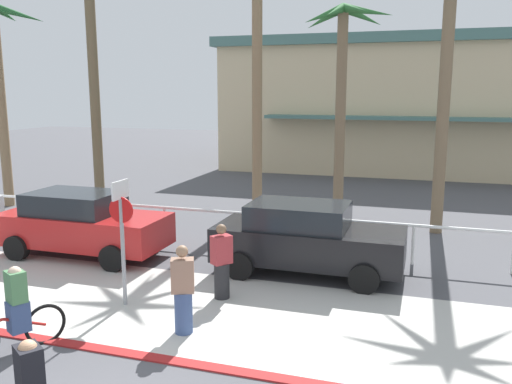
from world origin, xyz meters
The scene contains 15 objects.
ground_plane centered at (0.00, 10.00, 0.00)m, with size 80.00×80.00×0.00m, color #4C4C51.
sidewalk_strip centered at (0.00, 4.20, 0.01)m, with size 44.00×4.00×0.02m, color beige.
curb_paint centered at (0.00, 2.20, 0.01)m, with size 44.00×0.24×0.03m, color maroon.
building_backdrop centered at (2.59, 27.43, 3.53)m, with size 20.04×12.28×7.03m.
rail_fence centered at (0.00, 8.50, 0.84)m, with size 20.65×0.08×1.04m.
stop_sign_bike_lane centered at (-2.02, 4.01, 1.68)m, with size 0.52×0.56×2.56m.
palm_tree_2 centered at (-7.84, 11.94, 7.21)m, with size 3.28×3.43×9.62m.
palm_tree_3 centered at (-2.13, 13.19, 7.29)m, with size 3.67×3.50×10.03m.
palm_tree_4 centered at (0.75, 13.71, 5.32)m, with size 3.11×3.14×7.13m.
palm_tree_5 centered at (3.99, 12.01, 6.78)m, with size 3.34×3.28×9.11m.
car_red_1 centered at (-4.86, 6.64, 0.87)m, with size 4.40×2.02×1.69m.
car_black_2 centered at (1.04, 7.03, 0.87)m, with size 4.40×2.02×1.69m.
cyclist_red_0 centered at (-2.68, 1.73, 0.69)m, with size 0.94×1.62×1.50m.
pedestrian_0 centered at (-0.34, 3.20, 0.75)m, with size 0.47×0.42×1.64m.
pedestrian_1 centered at (-0.29, 4.94, 0.73)m, with size 0.45×0.48×1.60m.
Camera 1 is at (3.63, -5.01, 4.28)m, focal length 37.84 mm.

